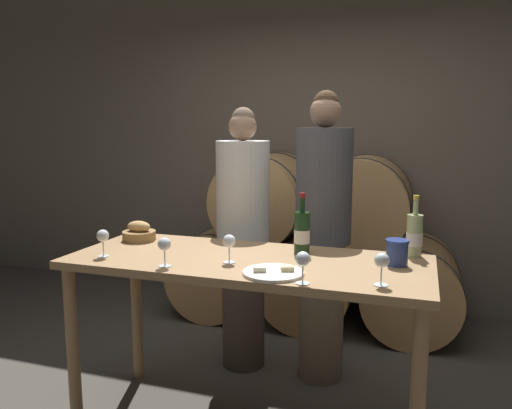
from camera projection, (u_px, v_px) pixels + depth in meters
stone_wall_back at (327, 124)px, 4.38m from camera, size 10.00×0.12×3.20m
barrel_stack at (313, 247)px, 4.03m from camera, size 2.29×0.82×1.36m
tasting_table at (247, 282)px, 2.51m from camera, size 1.80×0.72×0.93m
person_left at (243, 238)px, 3.22m from camera, size 0.34×0.34×1.70m
person_right at (323, 236)px, 3.05m from camera, size 0.34×0.34×1.79m
wine_bottle_red at (302, 233)px, 2.56m from camera, size 0.08×0.08×0.32m
wine_bottle_white at (414, 235)px, 2.51m from camera, size 0.08×0.08×0.31m
blue_crock at (397, 251)px, 2.36m from camera, size 0.11×0.11×0.12m
bread_basket at (139, 233)px, 2.87m from camera, size 0.19×0.19×0.11m
cheese_plate at (273, 272)px, 2.22m from camera, size 0.28×0.28×0.04m
wine_glass_far_left at (103, 237)px, 2.51m from camera, size 0.06×0.06×0.14m
wine_glass_left at (164, 245)px, 2.33m from camera, size 0.06×0.06×0.14m
wine_glass_center at (229, 242)px, 2.39m from camera, size 0.06×0.06×0.14m
wine_glass_right at (303, 260)px, 2.07m from camera, size 0.06×0.06×0.14m
wine_glass_far_right at (382, 262)px, 2.05m from camera, size 0.06×0.06×0.14m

